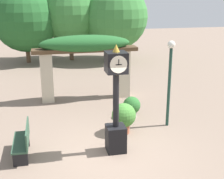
{
  "coord_description": "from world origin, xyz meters",
  "views": [
    {
      "loc": [
        -1.63,
        -7.7,
        4.32
      ],
      "look_at": [
        0.18,
        0.58,
        1.68
      ],
      "focal_mm": 50.0,
      "sensor_mm": 36.0,
      "label": 1
    }
  ],
  "objects_px": {
    "park_bench": "(23,141)",
    "lamp_post": "(170,73)",
    "potted_plant_near_left": "(132,106)",
    "pedestal_clock": "(116,104)",
    "potted_plant_near_right": "(124,116)"
  },
  "relations": [
    {
      "from": "pedestal_clock",
      "to": "potted_plant_near_right",
      "type": "xyz_separation_m",
      "value": [
        0.52,
        1.12,
        -0.86
      ]
    },
    {
      "from": "potted_plant_near_right",
      "to": "park_bench",
      "type": "bearing_deg",
      "value": -164.71
    },
    {
      "from": "pedestal_clock",
      "to": "potted_plant_near_right",
      "type": "bearing_deg",
      "value": 65.05
    },
    {
      "from": "potted_plant_near_left",
      "to": "lamp_post",
      "type": "distance_m",
      "value": 1.97
    },
    {
      "from": "lamp_post",
      "to": "pedestal_clock",
      "type": "bearing_deg",
      "value": -146.91
    },
    {
      "from": "potted_plant_near_left",
      "to": "potted_plant_near_right",
      "type": "height_order",
      "value": "potted_plant_near_right"
    },
    {
      "from": "potted_plant_near_right",
      "to": "park_bench",
      "type": "distance_m",
      "value": 3.18
    },
    {
      "from": "potted_plant_near_right",
      "to": "pedestal_clock",
      "type": "bearing_deg",
      "value": -114.95
    },
    {
      "from": "potted_plant_near_left",
      "to": "lamp_post",
      "type": "height_order",
      "value": "lamp_post"
    },
    {
      "from": "park_bench",
      "to": "lamp_post",
      "type": "height_order",
      "value": "lamp_post"
    },
    {
      "from": "park_bench",
      "to": "lamp_post",
      "type": "distance_m",
      "value": 4.98
    },
    {
      "from": "potted_plant_near_left",
      "to": "pedestal_clock",
      "type": "bearing_deg",
      "value": -115.81
    },
    {
      "from": "potted_plant_near_right",
      "to": "lamp_post",
      "type": "distance_m",
      "value": 2.06
    },
    {
      "from": "potted_plant_near_right",
      "to": "park_bench",
      "type": "height_order",
      "value": "potted_plant_near_right"
    },
    {
      "from": "potted_plant_near_left",
      "to": "park_bench",
      "type": "relative_size",
      "value": 0.57
    }
  ]
}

